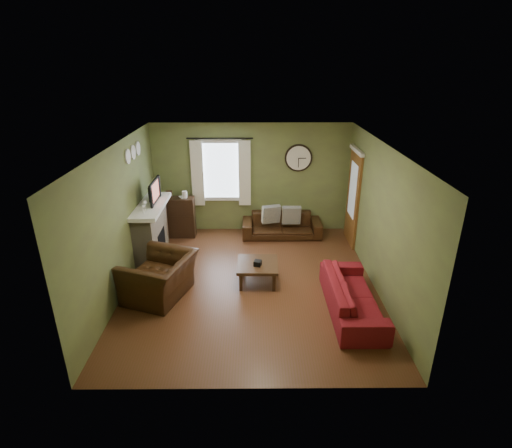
{
  "coord_description": "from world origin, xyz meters",
  "views": [
    {
      "loc": [
        0.05,
        -6.53,
        3.95
      ],
      "look_at": [
        0.1,
        0.4,
        1.05
      ],
      "focal_mm": 28.0,
      "sensor_mm": 36.0,
      "label": 1
    }
  ],
  "objects_px": {
    "sofa_red": "(352,296)",
    "coffee_table": "(258,273)",
    "bookshelf": "(178,217)",
    "armchair": "(160,277)",
    "sofa_brown": "(282,225)"
  },
  "relations": [
    {
      "from": "sofa_brown",
      "to": "armchair",
      "type": "relative_size",
      "value": 1.57
    },
    {
      "from": "bookshelf",
      "to": "coffee_table",
      "type": "relative_size",
      "value": 1.27
    },
    {
      "from": "bookshelf",
      "to": "coffee_table",
      "type": "bearing_deg",
      "value": -49.21
    },
    {
      "from": "sofa_red",
      "to": "bookshelf",
      "type": "bearing_deg",
      "value": 47.94
    },
    {
      "from": "sofa_brown",
      "to": "armchair",
      "type": "bearing_deg",
      "value": -131.83
    },
    {
      "from": "bookshelf",
      "to": "armchair",
      "type": "bearing_deg",
      "value": -87.17
    },
    {
      "from": "bookshelf",
      "to": "sofa_red",
      "type": "relative_size",
      "value": 0.48
    },
    {
      "from": "sofa_red",
      "to": "coffee_table",
      "type": "distance_m",
      "value": 1.83
    },
    {
      "from": "sofa_red",
      "to": "coffee_table",
      "type": "relative_size",
      "value": 2.63
    },
    {
      "from": "sofa_red",
      "to": "armchair",
      "type": "xyz_separation_m",
      "value": [
        -3.3,
        0.47,
        0.09
      ]
    },
    {
      "from": "sofa_red",
      "to": "armchair",
      "type": "height_order",
      "value": "armchair"
    },
    {
      "from": "armchair",
      "to": "coffee_table",
      "type": "relative_size",
      "value": 1.57
    },
    {
      "from": "bookshelf",
      "to": "sofa_red",
      "type": "xyz_separation_m",
      "value": [
        3.43,
        -3.09,
        -0.19
      ]
    },
    {
      "from": "armchair",
      "to": "coffee_table",
      "type": "distance_m",
      "value": 1.8
    },
    {
      "from": "sofa_red",
      "to": "armchair",
      "type": "bearing_deg",
      "value": 81.82
    }
  ]
}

